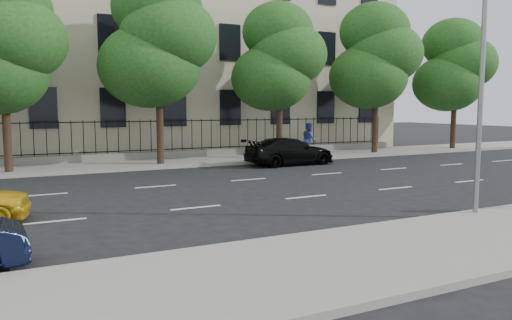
{
  "coord_description": "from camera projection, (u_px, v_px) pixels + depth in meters",
  "views": [
    {
      "loc": [
        -9.14,
        -11.72,
        3.1
      ],
      "look_at": [
        -1.67,
        3.0,
        1.31
      ],
      "focal_mm": 35.0,
      "sensor_mm": 36.0,
      "label": 1
    }
  ],
  "objects": [
    {
      "name": "ground",
      "position": [
        352.0,
        211.0,
        14.83
      ],
      "size": [
        120.0,
        120.0,
        0.0
      ],
      "primitive_type": "plane",
      "color": "black",
      "rests_on": "ground"
    },
    {
      "name": "near_sidewalk",
      "position": [
        462.0,
        240.0,
        11.28
      ],
      "size": [
        60.0,
        4.0,
        0.15
      ],
      "primitive_type": "cube",
      "color": "gray",
      "rests_on": "ground"
    },
    {
      "name": "far_sidewalk",
      "position": [
        192.0,
        161.0,
        27.24
      ],
      "size": [
        60.0,
        4.0,
        0.15
      ],
      "primitive_type": "cube",
      "color": "gray",
      "rests_on": "ground"
    },
    {
      "name": "lane_markings",
      "position": [
        274.0,
        187.0,
        19.04
      ],
      "size": [
        49.6,
        4.62,
        0.01
      ],
      "primitive_type": null,
      "color": "silver",
      "rests_on": "ground"
    },
    {
      "name": "masonry_building",
      "position": [
        146.0,
        19.0,
        34.2
      ],
      "size": [
        34.6,
        12.11,
        18.5
      ],
      "color": "#B8AD92",
      "rests_on": "ground"
    },
    {
      "name": "iron_fence",
      "position": [
        182.0,
        149.0,
        28.68
      ],
      "size": [
        30.0,
        0.5,
        2.2
      ],
      "color": "slate",
      "rests_on": "far_sidewalk"
    },
    {
      "name": "street_light",
      "position": [
        468.0,
        32.0,
        13.83
      ],
      "size": [
        0.25,
        3.32,
        8.05
      ],
      "color": "slate",
      "rests_on": "near_sidewalk"
    },
    {
      "name": "tree_b",
      "position": [
        3.0,
        44.0,
        22.02
      ],
      "size": [
        5.53,
        5.12,
        8.97
      ],
      "color": "#382619",
      "rests_on": "far_sidewalk"
    },
    {
      "name": "tree_c",
      "position": [
        158.0,
        40.0,
        25.1
      ],
      "size": [
        5.89,
        5.5,
        9.8
      ],
      "color": "#382619",
      "rests_on": "far_sidewalk"
    },
    {
      "name": "tree_d",
      "position": [
        279.0,
        57.0,
        28.31
      ],
      "size": [
        5.34,
        4.94,
        8.84
      ],
      "color": "#382619",
      "rests_on": "far_sidewalk"
    },
    {
      "name": "tree_e",
      "position": [
        375.0,
        57.0,
        31.42
      ],
      "size": [
        5.71,
        5.31,
        9.46
      ],
      "color": "#382619",
      "rests_on": "far_sidewalk"
    },
    {
      "name": "tree_f",
      "position": [
        454.0,
        66.0,
        34.6
      ],
      "size": [
        5.52,
        5.12,
        9.01
      ],
      "color": "#382619",
      "rests_on": "far_sidewalk"
    },
    {
      "name": "black_sedan",
      "position": [
        290.0,
        151.0,
        26.26
      ],
      "size": [
        5.01,
        2.17,
        1.44
      ],
      "primitive_type": "imported",
      "rotation": [
        0.0,
        0.0,
        1.6
      ],
      "color": "black",
      "rests_on": "ground"
    },
    {
      "name": "pedestrian_far",
      "position": [
        309.0,
        140.0,
        28.79
      ],
      "size": [
        1.03,
        1.17,
        2.0
      ],
      "primitive_type": "imported",
      "rotation": [
        0.0,
        0.0,
        1.24
      ],
      "color": "navy",
      "rests_on": "far_sidewalk"
    }
  ]
}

